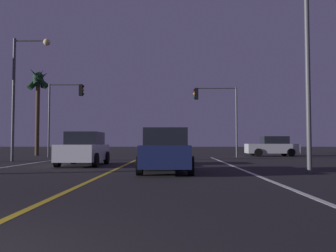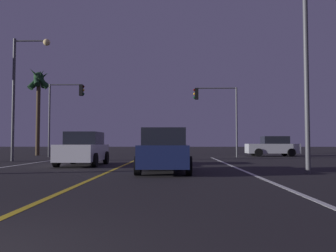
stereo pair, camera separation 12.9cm
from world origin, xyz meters
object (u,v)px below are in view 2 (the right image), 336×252
car_crossing_side (273,147)px  palm_tree_left_far (39,86)px  street_lamp_right_near (291,38)px  car_lead_same_lane (164,151)px  street_lamp_left_mid (22,82)px  traffic_light_near_right (216,105)px  car_oncoming (84,149)px  traffic_light_near_left (65,103)px

car_crossing_side → palm_tree_left_far: (-20.82, 1.46, 5.55)m
street_lamp_right_near → palm_tree_left_far: (-16.93, 18.52, 1.22)m
palm_tree_left_far → car_lead_same_lane: bearing=-56.2°
street_lamp_left_mid → palm_tree_left_far: 10.34m
traffic_light_near_right → street_lamp_left_mid: size_ratio=0.71×
car_oncoming → street_lamp_right_near: bearing=63.3°
street_lamp_right_near → palm_tree_left_far: 25.12m
car_oncoming → traffic_light_near_left: traffic_light_near_left is taller
car_crossing_side → traffic_light_near_left: (-17.15, -2.26, 3.50)m
car_lead_same_lane → traffic_light_near_right: size_ratio=0.77×
car_crossing_side → traffic_light_near_left: traffic_light_near_left is taller
car_lead_same_lane → car_crossing_side: same height
car_lead_same_lane → car_crossing_side: bearing=-27.6°
car_lead_same_lane → traffic_light_near_right: 15.22m
car_oncoming → palm_tree_left_far: 16.95m
car_oncoming → car_crossing_side: bearing=133.9°
car_lead_same_lane → street_lamp_left_mid: size_ratio=0.55×
car_lead_same_lane → palm_tree_left_far: palm_tree_left_far is taller
car_lead_same_lane → car_crossing_side: (8.72, 16.65, 0.00)m
street_lamp_right_near → street_lamp_left_mid: bearing=-31.6°
street_lamp_left_mid → street_lamp_right_near: bearing=-31.6°
car_lead_same_lane → traffic_light_near_right: bearing=-14.2°
car_oncoming → traffic_light_near_left: 11.61m
car_crossing_side → traffic_light_near_right: 6.47m
traffic_light_near_left → street_lamp_right_near: street_lamp_right_near is taller
car_lead_same_lane → car_oncoming: same height
car_oncoming → traffic_light_near_right: bearing=142.4°
car_lead_same_lane → palm_tree_left_far: size_ratio=0.53×
traffic_light_near_right → palm_tree_left_far: (-15.75, 3.72, 2.22)m
traffic_light_near_left → palm_tree_left_far: size_ratio=0.73×
street_lamp_right_near → palm_tree_left_far: bearing=-47.6°
traffic_light_near_right → palm_tree_left_far: size_ratio=0.69×
car_crossing_side → traffic_light_near_left: 17.65m
street_lamp_right_near → street_lamp_left_mid: (-14.10, 8.67, -0.18)m
car_oncoming → traffic_light_near_right: traffic_light_near_right is taller
car_oncoming → traffic_light_near_right: (7.90, 10.25, 3.32)m
traffic_light_near_left → street_lamp_right_near: bearing=-48.2°
palm_tree_left_far → street_lamp_left_mid: bearing=-74.0°
street_lamp_left_mid → palm_tree_left_far: bearing=106.0°
car_crossing_side → street_lamp_right_near: size_ratio=0.53×
car_oncoming → car_crossing_side: size_ratio=1.00×
car_lead_same_lane → street_lamp_left_mid: 13.09m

